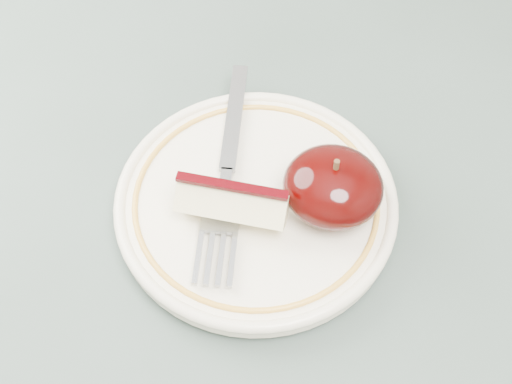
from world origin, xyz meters
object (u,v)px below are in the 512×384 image
(plate, at_px, (256,203))
(fork, at_px, (227,172))
(apple_half, at_px, (333,187))
(table, at_px, (212,327))

(plate, relative_size, fork, 1.04)
(apple_half, relative_size, fork, 0.36)
(apple_half, bearing_deg, plate, -166.46)
(apple_half, bearing_deg, fork, 178.97)
(table, height_order, apple_half, apple_half)
(plate, bearing_deg, table, -105.96)
(apple_half, height_order, fork, apple_half)
(plate, xyz_separation_m, fork, (-0.03, 0.01, 0.01))
(table, xyz_separation_m, fork, (-0.01, 0.08, 0.11))
(table, distance_m, fork, 0.13)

